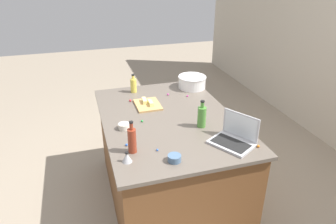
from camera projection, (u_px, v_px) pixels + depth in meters
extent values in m
plane|color=gray|center=(168.00, 196.00, 3.14)|extent=(12.00, 12.00, 0.00)
cube|color=brown|center=(168.00, 161.00, 2.95)|extent=(1.57, 1.08, 0.87)
cube|color=#60564C|center=(168.00, 119.00, 2.75)|extent=(1.63, 1.14, 0.03)
cube|color=#B7B7BC|center=(231.00, 144.00, 2.33)|extent=(0.38, 0.35, 0.02)
cube|color=black|center=(231.00, 143.00, 2.32)|extent=(0.31, 0.27, 0.00)
cube|color=#B7B7BC|center=(241.00, 126.00, 2.36)|extent=(0.26, 0.16, 0.20)
cube|color=silver|center=(240.00, 126.00, 2.35)|extent=(0.23, 0.14, 0.18)
cylinder|color=white|center=(192.00, 82.00, 3.34)|extent=(0.29, 0.29, 0.12)
cylinder|color=black|center=(192.00, 82.00, 3.34)|extent=(0.24, 0.24, 0.11)
torus|color=white|center=(192.00, 77.00, 3.32)|extent=(0.30, 0.30, 0.02)
cylinder|color=#4C8C38|center=(202.00, 117.00, 2.55)|extent=(0.07, 0.07, 0.17)
cylinder|color=#4C8C38|center=(202.00, 105.00, 2.50)|extent=(0.03, 0.03, 0.05)
cylinder|color=black|center=(203.00, 101.00, 2.49)|extent=(0.03, 0.03, 0.01)
cylinder|color=maroon|center=(132.00, 141.00, 2.21)|extent=(0.06, 0.06, 0.18)
cylinder|color=maroon|center=(131.00, 126.00, 2.15)|extent=(0.03, 0.03, 0.05)
cylinder|color=black|center=(131.00, 122.00, 2.14)|extent=(0.03, 0.03, 0.01)
cylinder|color=#DBC64C|center=(134.00, 86.00, 3.23)|extent=(0.06, 0.06, 0.14)
cylinder|color=#DBC64C|center=(133.00, 77.00, 3.19)|extent=(0.03, 0.03, 0.04)
cylinder|color=black|center=(133.00, 75.00, 3.18)|extent=(0.03, 0.03, 0.01)
cube|color=tan|center=(148.00, 105.00, 2.95)|extent=(0.29, 0.23, 0.02)
cube|color=#F4E58C|center=(144.00, 101.00, 2.97)|extent=(0.11, 0.04, 0.04)
cube|color=#F4E58C|center=(151.00, 103.00, 2.93)|extent=(0.11, 0.04, 0.04)
cylinder|color=slate|center=(174.00, 158.00, 2.13)|extent=(0.09, 0.09, 0.05)
cylinder|color=beige|center=(124.00, 126.00, 2.54)|extent=(0.09, 0.09, 0.05)
cone|color=#B2B2B7|center=(127.00, 157.00, 2.12)|extent=(0.07, 0.07, 0.07)
cylinder|color=black|center=(127.00, 153.00, 2.11)|extent=(0.02, 0.02, 0.01)
sphere|color=#CC3399|center=(187.00, 96.00, 3.14)|extent=(0.02, 0.02, 0.02)
sphere|color=#CC3399|center=(168.00, 94.00, 3.18)|extent=(0.02, 0.02, 0.02)
sphere|color=blue|center=(157.00, 150.00, 2.25)|extent=(0.02, 0.02, 0.02)
sphere|color=green|center=(142.00, 121.00, 2.65)|extent=(0.02, 0.02, 0.02)
sphere|color=blue|center=(127.00, 145.00, 2.31)|extent=(0.02, 0.02, 0.02)
sphere|color=orange|center=(258.00, 146.00, 2.30)|extent=(0.02, 0.02, 0.02)
sphere|color=red|center=(130.00, 101.00, 3.03)|extent=(0.02, 0.02, 0.02)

